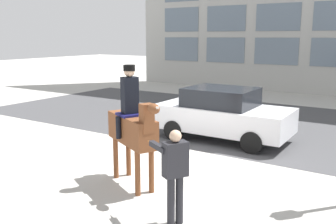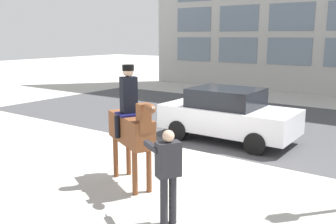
{
  "view_description": "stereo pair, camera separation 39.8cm",
  "coord_description": "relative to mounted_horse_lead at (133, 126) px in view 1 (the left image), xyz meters",
  "views": [
    {
      "loc": [
        4.77,
        -8.28,
        3.12
      ],
      "look_at": [
        0.37,
        -1.4,
        1.46
      ],
      "focal_mm": 40.0,
      "sensor_mm": 36.0,
      "label": 1
    },
    {
      "loc": [
        5.1,
        -8.05,
        3.12
      ],
      "look_at": [
        0.37,
        -1.4,
        1.46
      ],
      "focal_mm": 40.0,
      "sensor_mm": 36.0,
      "label": 2
    }
  ],
  "objects": [
    {
      "name": "road_surface",
      "position": [
        -0.11,
        7.1,
        -1.29
      ],
      "size": [
        21.08,
        8.5,
        0.01
      ],
      "color": "#444447",
      "rests_on": "ground_plane"
    },
    {
      "name": "mounted_horse_lead",
      "position": [
        0.0,
        0.0,
        0.0
      ],
      "size": [
        1.82,
        1.14,
        2.55
      ],
      "rotation": [
        0.0,
        0.0,
        -0.47
      ],
      "color": "brown",
      "rests_on": "ground_plane"
    },
    {
      "name": "pedestrian_bystander",
      "position": [
        1.6,
        -0.96,
        -0.33
      ],
      "size": [
        0.91,
        0.46,
        1.64
      ],
      "rotation": [
        0.0,
        0.0,
        2.61
      ],
      "color": "#232328",
      "rests_on": "ground_plane"
    },
    {
      "name": "street_car_near_lane",
      "position": [
        0.07,
        4.33,
        -0.49
      ],
      "size": [
        4.0,
        1.94,
        1.58
      ],
      "color": "silver",
      "rests_on": "ground_plane"
    },
    {
      "name": "ground_plane",
      "position": [
        -0.11,
        2.35,
        -1.3
      ],
      "size": [
        80.0,
        80.0,
        0.0
      ],
      "primitive_type": "plane",
      "color": "#B2AFA8"
    }
  ]
}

